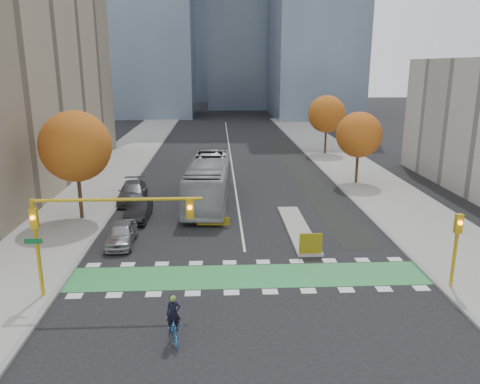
{
  "coord_description": "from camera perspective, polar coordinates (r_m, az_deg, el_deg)",
  "views": [
    {
      "loc": [
        -1.6,
        -22.31,
        11.33
      ],
      "look_at": [
        -0.14,
        8.35,
        3.0
      ],
      "focal_mm": 35.0,
      "sensor_mm": 36.0,
      "label": 1
    }
  ],
  "objects": [
    {
      "name": "centre_line",
      "position": [
        63.35,
        -1.24,
        4.88
      ],
      "size": [
        0.15,
        70.0,
        0.01
      ],
      "primitive_type": "cube",
      "color": "silver",
      "rests_on": "ground"
    },
    {
      "name": "traffic_signal_east",
      "position": [
        26.38,
        24.89,
        -5.31
      ],
      "size": [
        0.35,
        0.43,
        4.1
      ],
      "color": "#BF9914",
      "rests_on": "ground"
    },
    {
      "name": "bike_lane_paint",
      "position": [
        54.29,
        7.0,
        3.03
      ],
      "size": [
        2.5,
        50.0,
        0.01
      ],
      "primitive_type": "cube",
      "color": "black",
      "rests_on": "ground"
    },
    {
      "name": "parked_car_a",
      "position": [
        31.53,
        -14.26,
        -4.95
      ],
      "size": [
        1.83,
        4.31,
        1.45
      ],
      "primitive_type": "imported",
      "rotation": [
        0.0,
        0.0,
        0.03
      ],
      "color": "#949499",
      "rests_on": "ground"
    },
    {
      "name": "bike_crossing",
      "position": [
        26.41,
        1.04,
        -10.2
      ],
      "size": [
        20.0,
        3.0,
        0.01
      ],
      "primitive_type": "cube",
      "color": "#2D8C43",
      "rests_on": "ground"
    },
    {
      "name": "tree_west",
      "position": [
        36.3,
        -19.41,
        5.27
      ],
      "size": [
        5.2,
        5.2,
        8.22
      ],
      "color": "#332114",
      "rests_on": "ground"
    },
    {
      "name": "parked_car_c",
      "position": [
        41.26,
        -12.96,
        0.01
      ],
      "size": [
        2.63,
        5.7,
        1.61
      ],
      "primitive_type": "imported",
      "rotation": [
        0.0,
        0.0,
        0.07
      ],
      "color": "#515156",
      "rests_on": "ground"
    },
    {
      "name": "sidewalk_east",
      "position": [
        46.31,
        16.4,
        0.49
      ],
      "size": [
        7.0,
        120.0,
        0.15
      ],
      "primitive_type": "cube",
      "color": "gray",
      "rests_on": "ground"
    },
    {
      "name": "hazard_board",
      "position": [
        29.07,
        8.63,
        -6.23
      ],
      "size": [
        1.4,
        0.12,
        1.3
      ],
      "primitive_type": "cube",
      "color": "yellow",
      "rests_on": "median_island"
    },
    {
      "name": "curb_east",
      "position": [
        45.29,
        12.21,
        0.44
      ],
      "size": [
        0.3,
        120.0,
        0.16
      ],
      "primitive_type": "cube",
      "color": "gray",
      "rests_on": "ground"
    },
    {
      "name": "traffic_signal_west",
      "position": [
        23.84,
        -18.0,
        -3.4
      ],
      "size": [
        8.53,
        0.56,
        5.2
      ],
      "color": "#BF9914",
      "rests_on": "ground"
    },
    {
      "name": "tree_east_far",
      "position": [
        62.24,
        10.53,
        9.32
      ],
      "size": [
        4.8,
        4.8,
        7.65
      ],
      "color": "#332114",
      "rests_on": "ground"
    },
    {
      "name": "tree_east_near",
      "position": [
        46.8,
        14.3,
        6.77
      ],
      "size": [
        4.4,
        4.4,
        7.08
      ],
      "color": "#332114",
      "rests_on": "ground"
    },
    {
      "name": "ground",
      "position": [
        25.07,
        1.26,
        -11.68
      ],
      "size": [
        300.0,
        300.0,
        0.0
      ],
      "primitive_type": "plane",
      "color": "black",
      "rests_on": "ground"
    },
    {
      "name": "parked_car_b",
      "position": [
        36.32,
        -12.25,
        -2.11
      ],
      "size": [
        1.6,
        4.54,
        1.5
      ],
      "primitive_type": "imported",
      "rotation": [
        0.0,
        0.0,
        -0.0
      ],
      "color": "black",
      "rests_on": "ground"
    },
    {
      "name": "cyclist",
      "position": [
        20.7,
        -8.07,
        -15.86
      ],
      "size": [
        1.05,
        1.93,
        2.12
      ],
      "rotation": [
        0.0,
        0.0,
        0.24
      ],
      "color": "#225E9C",
      "rests_on": "ground"
    },
    {
      "name": "sidewalk_west",
      "position": [
        45.37,
        -17.83,
        0.07
      ],
      "size": [
        7.0,
        120.0,
        0.15
      ],
      "primitive_type": "cube",
      "color": "gray",
      "rests_on": "ground"
    },
    {
      "name": "bus",
      "position": [
        39.68,
        -3.84,
        1.36
      ],
      "size": [
        3.98,
        13.63,
        3.75
      ],
      "primitive_type": "imported",
      "rotation": [
        0.0,
        0.0,
        -0.06
      ],
      "color": "#A2A7A9",
      "rests_on": "ground"
    },
    {
      "name": "curb_west",
      "position": [
        44.58,
        -13.49,
        0.13
      ],
      "size": [
        0.3,
        120.0,
        0.16
      ],
      "primitive_type": "cube",
      "color": "gray",
      "rests_on": "ground"
    },
    {
      "name": "median_island",
      "position": [
        33.74,
        7.02,
        -4.41
      ],
      "size": [
        1.6,
        10.0,
        0.16
      ],
      "primitive_type": "cube",
      "color": "gray",
      "rests_on": "ground"
    }
  ]
}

